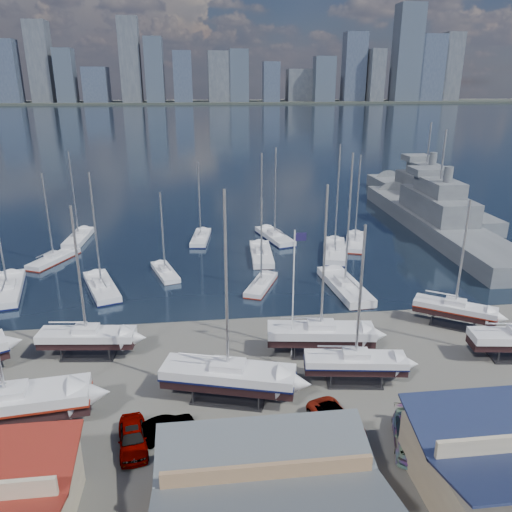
{
  "coord_description": "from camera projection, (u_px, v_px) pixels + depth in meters",
  "views": [
    {
      "loc": [
        -3.23,
        -47.69,
        23.79
      ],
      "look_at": [
        3.36,
        8.0,
        4.17
      ],
      "focal_mm": 35.0,
      "sensor_mm": 36.0,
      "label": 1
    }
  ],
  "objects": [
    {
      "name": "sailboat_moored_10",
      "position": [
        334.0,
        252.0,
        72.59
      ],
      "size": [
        5.78,
        11.52,
        16.59
      ],
      "rotation": [
        0.0,
        0.0,
        1.32
      ],
      "color": "black",
      "rests_on": "water"
    },
    {
      "name": "sailboat_cradle_1",
      "position": [
        7.0,
        404.0,
        35.38
      ],
      "size": [
        11.68,
        4.44,
        18.24
      ],
      "rotation": [
        0.0,
        0.0,
        0.11
      ],
      "color": "#2D2D33",
      "rests_on": "ground"
    },
    {
      "name": "car_a",
      "position": [
        133.0,
        437.0,
        34.1
      ],
      "size": [
        2.61,
        4.98,
        1.62
      ],
      "primitive_type": "imported",
      "rotation": [
        0.0,
        0.0,
        0.15
      ],
      "color": "gray",
      "rests_on": "ground"
    },
    {
      "name": "sailboat_moored_1",
      "position": [
        54.0,
        260.0,
        69.6
      ],
      "size": [
        5.93,
        8.88,
        12.98
      ],
      "rotation": [
        0.0,
        0.0,
        1.13
      ],
      "color": "black",
      "rests_on": "water"
    },
    {
      "name": "sailboat_cradle_5",
      "position": [
        355.0,
        362.0,
        41.06
      ],
      "size": [
        8.64,
        3.5,
        13.74
      ],
      "rotation": [
        0.0,
        0.0,
        -0.14
      ],
      "color": "#2D2D33",
      "rests_on": "ground"
    },
    {
      "name": "sailboat_cradle_2",
      "position": [
        87.0,
        337.0,
        45.09
      ],
      "size": [
        8.8,
        3.34,
        14.16
      ],
      "rotation": [
        0.0,
        0.0,
        -0.11
      ],
      "color": "#2D2D33",
      "rests_on": "ground"
    },
    {
      "name": "flagpole",
      "position": [
        294.0,
        286.0,
        43.42
      ],
      "size": [
        1.07,
        0.12,
        12.07
      ],
      "color": "white",
      "rests_on": "ground"
    },
    {
      "name": "sailboat_moored_7",
      "position": [
        261.0,
        255.0,
        71.32
      ],
      "size": [
        3.45,
        10.42,
        15.51
      ],
      "rotation": [
        0.0,
        0.0,
        1.51
      ],
      "color": "black",
      "rests_on": "water"
    },
    {
      "name": "car_c",
      "position": [
        337.0,
        420.0,
        35.94
      ],
      "size": [
        3.92,
        5.69,
        1.45
      ],
      "primitive_type": "imported",
      "rotation": [
        0.0,
        0.0,
        0.32
      ],
      "color": "gray",
      "rests_on": "ground"
    },
    {
      "name": "far_shore",
      "position": [
        197.0,
        103.0,
        577.47
      ],
      "size": [
        1400.0,
        80.0,
        2.2
      ],
      "primitive_type": "cube",
      "color": "#2D332D",
      "rests_on": "ground"
    },
    {
      "name": "skyline",
      "position": [
        189.0,
        67.0,
        558.21
      ],
      "size": [
        639.14,
        43.8,
        107.69
      ],
      "color": "#475166",
      "rests_on": "far_shore"
    },
    {
      "name": "sailboat_moored_9",
      "position": [
        345.0,
        288.0,
        60.07
      ],
      "size": [
        4.16,
        11.64,
        17.22
      ],
      "rotation": [
        0.0,
        0.0,
        1.66
      ],
      "color": "black",
      "rests_on": "water"
    },
    {
      "name": "water",
      "position": [
        200.0,
        120.0,
        334.17
      ],
      "size": [
        1400.0,
        600.0,
        0.4
      ],
      "primitive_type": "cube",
      "color": "#172235",
      "rests_on": "ground"
    },
    {
      "name": "sailboat_cradle_6",
      "position": [
        455.0,
        309.0,
        50.79
      ],
      "size": [
        7.95,
        6.4,
        13.26
      ],
      "rotation": [
        0.0,
        0.0,
        -0.6
      ],
      "color": "#2D2D33",
      "rests_on": "ground"
    },
    {
      "name": "sailboat_moored_5",
      "position": [
        201.0,
        239.0,
        79.02
      ],
      "size": [
        3.56,
        8.96,
        13.04
      ],
      "rotation": [
        0.0,
        0.0,
        1.44
      ],
      "color": "black",
      "rests_on": "water"
    },
    {
      "name": "shed_grey",
      "position": [
        268.0,
        492.0,
        27.84
      ],
      "size": [
        12.6,
        8.4,
        4.17
      ],
      "color": "#8C6B4C",
      "rests_on": "ground"
    },
    {
      "name": "sailboat_moored_11",
      "position": [
        355.0,
        243.0,
        76.91
      ],
      "size": [
        5.66,
        9.99,
        14.4
      ],
      "rotation": [
        0.0,
        0.0,
        1.24
      ],
      "color": "black",
      "rests_on": "water"
    },
    {
      "name": "car_d",
      "position": [
        410.0,
        436.0,
        34.29
      ],
      "size": [
        3.69,
        5.76,
        1.55
      ],
      "primitive_type": "imported",
      "rotation": [
        0.0,
        0.0,
        -0.31
      ],
      "color": "gray",
      "rests_on": "ground"
    },
    {
      "name": "sailboat_moored_8",
      "position": [
        275.0,
        238.0,
        79.55
      ],
      "size": [
        5.35,
        10.51,
        15.13
      ],
      "rotation": [
        0.0,
        0.0,
        1.83
      ],
      "color": "black",
      "rests_on": "water"
    },
    {
      "name": "sailboat_moored_0",
      "position": [
        8.0,
        291.0,
        59.25
      ],
      "size": [
        5.4,
        11.38,
        16.41
      ],
      "rotation": [
        0.0,
        0.0,
        1.79
      ],
      "color": "black",
      "rests_on": "water"
    },
    {
      "name": "sailboat_moored_2",
      "position": [
        79.0,
        239.0,
        79.0
      ],
      "size": [
        3.26,
        9.79,
        14.57
      ],
      "rotation": [
        0.0,
        0.0,
        1.51
      ],
      "color": "black",
      "rests_on": "water"
    },
    {
      "name": "ground",
      "position": [
        242.0,
        370.0,
        43.54
      ],
      "size": [
        1400.0,
        1400.0,
        0.0
      ],
      "primitive_type": "plane",
      "color": "#605E59",
      "rests_on": "ground"
    },
    {
      "name": "sailboat_cradle_3",
      "position": [
        228.0,
        376.0,
        38.88
      ],
      "size": [
        10.89,
        5.76,
        16.88
      ],
      "rotation": [
        0.0,
        0.0,
        -0.28
      ],
      "color": "#2D2D33",
      "rests_on": "ground"
    },
    {
      "name": "naval_ship_west",
      "position": [
        423.0,
        198.0,
        100.76
      ],
      "size": [
        8.07,
        45.83,
        18.11
      ],
      "rotation": [
        0.0,
        0.0,
        1.59
      ],
      "color": "slate",
      "rests_on": "water"
    },
    {
      "name": "sailboat_cradle_4",
      "position": [
        321.0,
        334.0,
        45.51
      ],
      "size": [
        9.96,
        3.98,
        15.82
      ],
      "rotation": [
        0.0,
        0.0,
        -0.13
      ],
      "color": "#2D2D33",
      "rests_on": "ground"
    },
    {
      "name": "naval_ship_east",
      "position": [
        435.0,
        221.0,
        83.75
      ],
      "size": [
        9.4,
        50.2,
        18.5
      ],
      "rotation": [
        0.0,
        0.0,
        1.54
      ],
      "color": "slate",
      "rests_on": "water"
    },
    {
      "name": "car_b",
      "position": [
        166.0,
        429.0,
        35.1
      ],
      "size": [
        4.58,
        2.91,
        1.42
      ],
      "primitive_type": "imported",
      "rotation": [
        0.0,
        0.0,
        1.93
      ],
      "color": "gray",
      "rests_on": "ground"
    },
    {
      "name": "sailboat_moored_6",
      "position": [
        261.0,
        285.0,
        60.93
      ],
      "size": [
        5.13,
        8.04,
        11.68
      ],
      "rotation": [
        0.0,
        0.0,
        1.16
      ],
      "color": "black",
      "rests_on": "water"
    },
    {
      "name": "sailboat_moored_3",
      "position": [
        102.0,
        288.0,
        60.03
      ],
      "size": [
        6.05,
        10.36,
        14.95
      ],
      "rotation": [
        0.0,
        0.0,
        1.92
      ],
      "color": "black",
      "rests_on": "water"
    },
    {
      "name": "sailboat_moored_4",
      "position": [
        165.0,
        273.0,
        64.9
      ],
      "size": [
        4.26,
        7.85,
        11.42
      ],
      "rotation": [
        0.0,
        0.0,
        1.87
      ],
      "color": "black",
      "rests_on": "water"
    }
  ]
}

